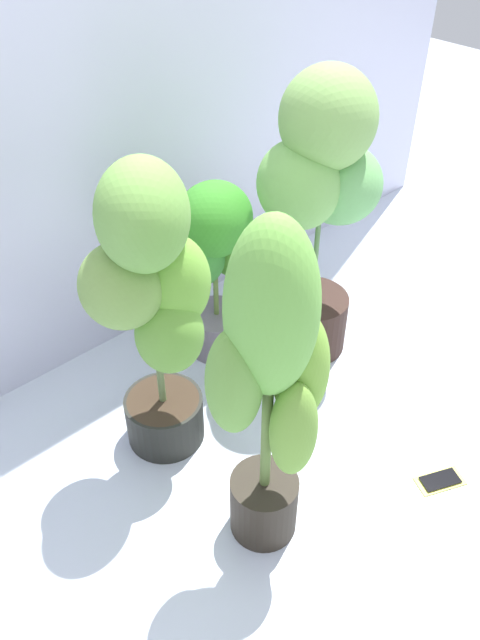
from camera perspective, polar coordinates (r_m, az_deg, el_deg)
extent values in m
plane|color=silver|center=(2.05, 7.14, -10.52)|extent=(8.00, 8.00, 0.00)
cube|color=silver|center=(2.05, -9.95, 22.94)|extent=(3.20, 0.01, 2.00)
cylinder|color=slate|center=(2.30, -2.08, -0.88)|extent=(0.21, 0.21, 0.15)
cylinder|color=#3E2917|center=(2.26, -2.12, 0.46)|extent=(0.20, 0.20, 0.02)
cylinder|color=olive|center=(2.12, -2.26, 5.18)|extent=(0.02, 0.02, 0.43)
ellipsoid|color=#378828|center=(2.04, -2.38, 9.02)|extent=(0.31, 0.28, 0.25)
ellipsoid|color=#378131|center=(2.08, -3.95, 6.06)|extent=(0.24, 0.24, 0.24)
ellipsoid|color=#447B28|center=(2.13, -0.22, 6.54)|extent=(0.28, 0.28, 0.21)
cylinder|color=#262722|center=(2.00, -6.77, -8.67)|extent=(0.24, 0.24, 0.16)
cylinder|color=#3E2E21|center=(1.95, -6.92, -7.25)|extent=(0.22, 0.22, 0.02)
cylinder|color=#637946|center=(1.71, -7.87, 1.30)|extent=(0.02, 0.02, 0.72)
ellipsoid|color=#72A74B|center=(1.55, -8.76, 9.30)|extent=(0.35, 0.36, 0.29)
ellipsoid|color=#78A04B|center=(1.64, -10.60, 3.02)|extent=(0.27, 0.27, 0.23)
ellipsoid|color=#73AE3E|center=(1.68, -6.01, 3.35)|extent=(0.25, 0.23, 0.28)
ellipsoid|color=#669C3B|center=(1.72, -6.34, -1.27)|extent=(0.25, 0.24, 0.25)
cylinder|color=#2D261E|center=(1.78, 2.15, -16.15)|extent=(0.18, 0.18, 0.19)
cylinder|color=#402D1B|center=(1.71, 2.22, -14.50)|extent=(0.17, 0.17, 0.02)
cylinder|color=olive|center=(1.46, 2.54, -6.78)|extent=(0.03, 0.03, 0.65)
ellipsoid|color=#6AAD45|center=(1.29, 2.85, 0.82)|extent=(0.26, 0.26, 0.45)
ellipsoid|color=#679C40|center=(1.37, -0.51, -5.60)|extent=(0.19, 0.19, 0.29)
ellipsoid|color=#74AA39|center=(1.45, 5.41, -4.28)|extent=(0.19, 0.19, 0.31)
ellipsoid|color=#70A13B|center=(1.48, 4.82, -9.83)|extent=(0.14, 0.14, 0.29)
cylinder|color=#34201A|center=(2.30, 6.30, -0.09)|extent=(0.26, 0.26, 0.21)
cylinder|color=#422B1F|center=(2.24, 6.47, 1.87)|extent=(0.24, 0.24, 0.02)
cylinder|color=#5A824B|center=(2.04, 7.23, 10.25)|extent=(0.02, 0.02, 0.73)
ellipsoid|color=#80AF59|center=(1.92, 7.93, 17.52)|extent=(0.40, 0.40, 0.31)
ellipsoid|color=#78B357|center=(1.96, 5.27, 11.99)|extent=(0.26, 0.28, 0.28)
ellipsoid|color=#6DB364|center=(2.04, 9.04, 11.96)|extent=(0.29, 0.28, 0.25)
cube|color=#D3D04B|center=(2.02, 17.54, -13.60)|extent=(0.16, 0.12, 0.01)
cube|color=black|center=(2.02, 17.56, -13.52)|extent=(0.13, 0.10, 0.00)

